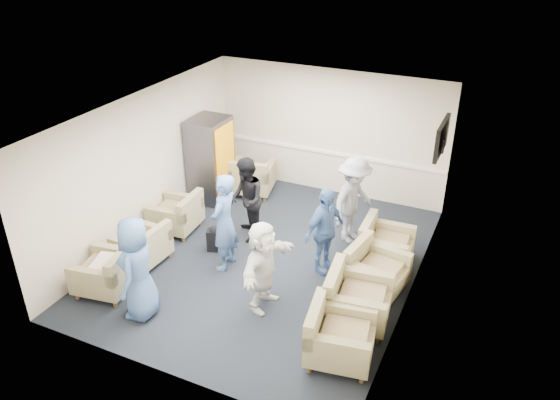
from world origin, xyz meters
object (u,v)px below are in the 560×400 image
at_px(armchair_left_far, 178,215).
at_px(armchair_right_near, 336,338).
at_px(person_mid_right, 324,231).
at_px(person_back_left, 246,200).
at_px(armchair_left_near, 109,273).
at_px(vending_machine, 211,160).
at_px(armchair_right_midnear, 354,301).
at_px(person_mid_left, 224,222).
at_px(person_front_left, 137,268).
at_px(person_back_right, 353,200).
at_px(person_front_right, 263,266).
at_px(armchair_corner, 251,178).
at_px(armchair_right_far, 383,246).
at_px(armchair_right_midfar, 374,271).
at_px(armchair_left_mid, 144,247).

xyz_separation_m(armchair_left_far, armchair_right_near, (3.88, -1.97, 0.02)).
bearing_deg(person_mid_right, person_back_left, 97.68).
height_order(armchair_left_near, vending_machine, vending_machine).
height_order(armchair_right_midnear, person_mid_right, person_mid_right).
xyz_separation_m(armchair_right_midnear, person_mid_left, (-2.43, 0.45, 0.51)).
distance_m(armchair_left_near, armchair_left_far, 2.07).
distance_m(vending_machine, person_mid_left, 2.62).
height_order(person_front_left, person_back_right, person_back_right).
height_order(armchair_left_near, person_front_right, person_front_right).
bearing_deg(person_front_right, armchair_corner, 33.75).
bearing_deg(armchair_right_far, person_mid_right, 124.80).
bearing_deg(person_back_right, armchair_left_near, 150.74).
height_order(armchair_right_midfar, person_mid_left, person_mid_left).
bearing_deg(person_front_left, person_back_left, 156.30).
distance_m(armchair_right_far, armchair_corner, 3.59).
height_order(person_mid_left, person_back_right, person_mid_left).
relative_size(armchair_right_near, armchair_right_far, 1.14).
bearing_deg(person_front_left, armchair_corner, 170.02).
distance_m(armchair_left_mid, person_back_right, 3.79).
height_order(armchair_right_near, person_front_left, person_front_left).
height_order(person_mid_left, person_back_left, person_mid_left).
distance_m(armchair_right_near, person_back_right, 3.16).
bearing_deg(vending_machine, person_back_left, -38.13).
distance_m(armchair_right_far, person_back_right, 1.00).
relative_size(armchair_corner, person_back_right, 0.65).
bearing_deg(person_back_left, armchair_left_mid, -74.67).
distance_m(armchair_corner, person_mid_right, 3.22).
distance_m(armchair_left_mid, person_back_left, 1.98).
bearing_deg(armchair_right_far, person_mid_left, 115.01).
bearing_deg(armchair_corner, person_mid_left, 95.85).
bearing_deg(armchair_right_far, armchair_left_far, 96.21).
distance_m(vending_machine, person_back_left, 1.81).
height_order(vending_machine, person_back_right, vending_machine).
relative_size(armchair_left_mid, armchair_right_midfar, 0.85).
bearing_deg(person_mid_left, person_back_right, 133.04).
height_order(armchair_left_mid, person_back_left, person_back_left).
relative_size(armchair_right_midnear, armchair_right_midfar, 1.04).
xyz_separation_m(armchair_right_far, person_front_left, (-2.93, -2.87, 0.49)).
distance_m(armchair_left_far, armchair_right_midnear, 4.02).
distance_m(armchair_left_mid, vending_machine, 2.67).
distance_m(armchair_left_far, armchair_right_midfar, 3.91).
relative_size(armchair_right_midfar, armchair_corner, 0.90).
relative_size(person_mid_right, person_front_right, 1.04).
bearing_deg(person_back_left, armchair_left_far, -111.29).
bearing_deg(armchair_left_far, armchair_left_near, -1.91).
height_order(armchair_left_mid, person_front_left, person_front_left).
distance_m(armchair_left_near, person_front_right, 2.54).
bearing_deg(armchair_right_near, armchair_left_mid, 68.87).
xyz_separation_m(armchair_left_mid, person_back_right, (3.03, 2.22, 0.51)).
relative_size(armchair_right_midnear, armchair_corner, 0.93).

